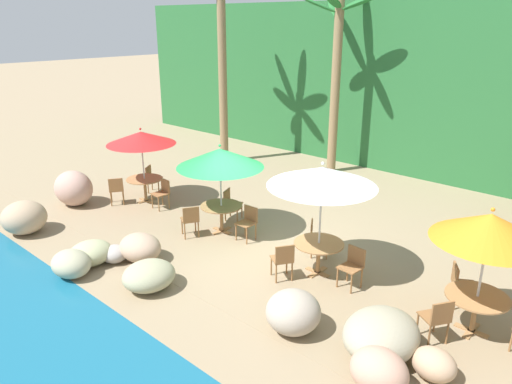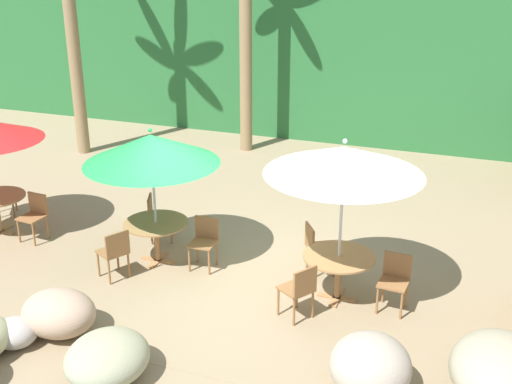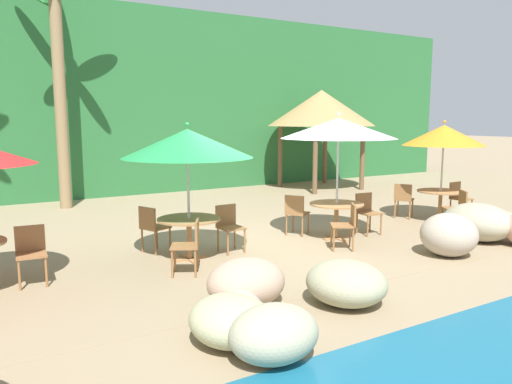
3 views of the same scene
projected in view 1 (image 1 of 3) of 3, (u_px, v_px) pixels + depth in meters
name	position (u px, v px, depth m)	size (l,w,h in m)	color
ground_plane	(258.00, 246.00, 12.02)	(120.00, 120.00, 0.00)	#937F60
terrace_deck	(258.00, 246.00, 12.02)	(18.00, 5.20, 0.01)	#937F60
foliage_backdrop	(425.00, 88.00, 17.30)	(28.00, 2.40, 6.00)	#286633
rock_seawall	(153.00, 259.00, 10.56)	(16.72, 3.35, 1.06)	#A49C95
umbrella_red	(141.00, 138.00, 14.30)	(2.07, 2.07, 2.32)	silver
dining_table_red	(145.00, 182.00, 14.77)	(1.10, 1.10, 0.74)	#A37547
chair_red_seaward	(163.00, 192.00, 14.28)	(0.45, 0.46, 0.87)	olive
chair_red_inland	(152.00, 177.00, 15.61)	(0.59, 0.59, 0.87)	olive
chair_red_left	(116.00, 189.00, 14.52)	(0.59, 0.59, 0.87)	olive
umbrella_green	(220.00, 158.00, 12.15)	(2.24, 2.24, 2.39)	silver
dining_table_green	(221.00, 210.00, 12.63)	(1.10, 1.10, 0.74)	#A37547
chair_green_seaward	(248.00, 220.00, 12.22)	(0.44, 0.45, 0.87)	olive
chair_green_inland	(230.00, 202.00, 13.45)	(0.56, 0.55, 0.87)	olive
chair_green_left	(190.00, 219.00, 12.32)	(0.58, 0.57, 0.87)	olive
umbrella_white	(322.00, 177.00, 9.97)	(2.32, 2.32, 2.58)	silver
dining_table_white	(319.00, 248.00, 10.52)	(1.10, 1.10, 0.74)	#A37547
chair_white_seaward	(353.00, 264.00, 10.04)	(0.45, 0.46, 0.87)	olive
chair_white_inland	(316.00, 236.00, 11.36)	(0.59, 0.58, 0.87)	olive
chair_white_left	(283.00, 259.00, 10.26)	(0.59, 0.58, 0.87)	olive
umbrella_orange	(490.00, 227.00, 8.02)	(1.92, 1.92, 2.42)	silver
dining_table_orange	(476.00, 302.00, 8.51)	(1.10, 1.10, 0.74)	#A37547
chair_orange_inland	(460.00, 282.00, 9.34)	(0.58, 0.58, 0.87)	olive
chair_orange_left	(437.00, 317.00, 8.24)	(0.59, 0.58, 0.87)	olive
palm_tree_nearest	(222.00, 42.00, 17.69)	(2.84, 2.58, 7.05)	olive
palm_tree_second	(337.00, 62.00, 16.61)	(2.74, 2.89, 6.16)	olive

